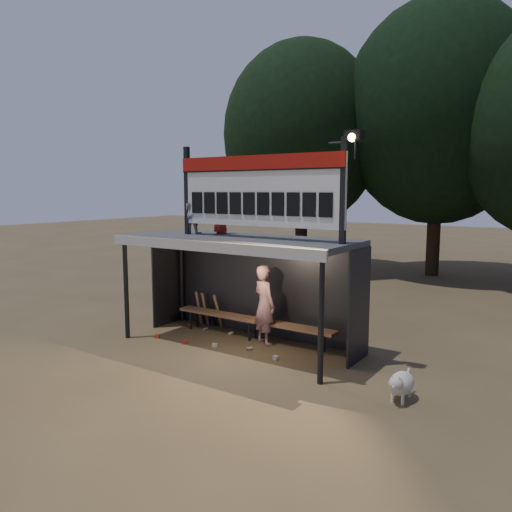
{
  "coord_description": "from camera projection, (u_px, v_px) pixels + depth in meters",
  "views": [
    {
      "loc": [
        6.06,
        -8.28,
        3.28
      ],
      "look_at": [
        0.2,
        0.4,
        1.9
      ],
      "focal_mm": 35.0,
      "sensor_mm": 36.0,
      "label": 1
    }
  ],
  "objects": [
    {
      "name": "scoreboard_assembly",
      "position": [
        259.0,
        188.0,
        9.85
      ],
      "size": [
        4.1,
        0.27,
        1.99
      ],
      "color": "black",
      "rests_on": "dugout_shelter"
    },
    {
      "name": "bench",
      "position": [
        252.0,
        320.0,
        10.99
      ],
      "size": [
        4.0,
        0.35,
        0.48
      ],
      "color": "#906544",
      "rests_on": "ground"
    },
    {
      "name": "ground",
      "position": [
        238.0,
        346.0,
        10.6
      ],
      "size": [
        80.0,
        80.0,
        0.0
      ],
      "primitive_type": "plane",
      "color": "brown",
      "rests_on": "ground"
    },
    {
      "name": "dog",
      "position": [
        401.0,
        384.0,
        7.81
      ],
      "size": [
        0.36,
        0.81,
        0.49
      ],
      "color": "beige",
      "rests_on": "ground"
    },
    {
      "name": "player",
      "position": [
        264.0,
        305.0,
        10.64
      ],
      "size": [
        0.74,
        0.63,
        1.71
      ],
      "primitive_type": "imported",
      "rotation": [
        0.0,
        0.0,
        2.73
      ],
      "color": "silver",
      "rests_on": "ground"
    },
    {
      "name": "litter",
      "position": [
        212.0,
        339.0,
        10.95
      ],
      "size": [
        3.17,
        1.26,
        0.08
      ],
      "color": "#AD301D",
      "rests_on": "ground"
    },
    {
      "name": "child_a",
      "position": [
        193.0,
        213.0,
        11.02
      ],
      "size": [
        0.49,
        0.4,
        0.93
      ],
      "primitive_type": "imported",
      "rotation": [
        0.0,
        0.0,
        3.24
      ],
      "color": "slate",
      "rests_on": "dugout_shelter"
    },
    {
      "name": "tree_mid",
      "position": [
        439.0,
        113.0,
        18.69
      ],
      "size": [
        7.22,
        7.22,
        10.36
      ],
      "color": "#312015",
      "rests_on": "ground"
    },
    {
      "name": "child_b",
      "position": [
        220.0,
        213.0,
        11.04
      ],
      "size": [
        0.55,
        0.52,
        0.94
      ],
      "primitive_type": "imported",
      "rotation": [
        0.0,
        0.0,
        2.47
      ],
      "color": "maroon",
      "rests_on": "dugout_shelter"
    },
    {
      "name": "bats",
      "position": [
        208.0,
        309.0,
        12.04
      ],
      "size": [
        0.68,
        0.35,
        0.84
      ],
      "color": "#976C46",
      "rests_on": "ground"
    },
    {
      "name": "tree_left",
      "position": [
        302.0,
        135.0,
        20.31
      ],
      "size": [
        6.46,
        6.46,
        9.27
      ],
      "color": "black",
      "rests_on": "ground"
    },
    {
      "name": "dugout_shelter",
      "position": [
        244.0,
        259.0,
        10.56
      ],
      "size": [
        5.1,
        2.08,
        2.32
      ],
      "color": "#3F3F42",
      "rests_on": "ground"
    }
  ]
}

